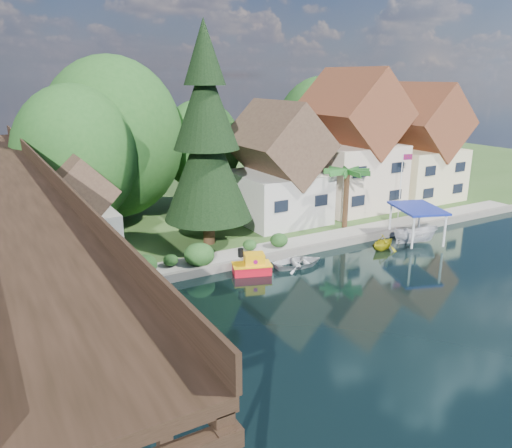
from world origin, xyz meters
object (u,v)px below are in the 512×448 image
at_px(trestle_bridge, 13,241).
at_px(tugboat, 252,266).
at_px(boat_canopy, 416,228).
at_px(house_left, 277,171).
at_px(palm_tree, 347,173).
at_px(boat_white_a, 298,261).
at_px(conifer, 207,141).
at_px(flagpole, 402,179).
at_px(house_right, 417,150).
at_px(boat_yellow, 383,241).
at_px(house_center, 350,150).
at_px(shed, 79,215).

relative_size(trestle_bridge, tugboat, 14.36).
bearing_deg(boat_canopy, house_left, 125.09).
distance_m(house_left, palm_tree, 6.51).
bearing_deg(boat_white_a, conifer, 37.55).
bearing_deg(flagpole, conifer, 172.55).
distance_m(house_right, flagpole, 9.61).
height_order(boat_white_a, boat_yellow, boat_yellow).
bearing_deg(boat_yellow, conifer, 46.21).
xyz_separation_m(flagpole, boat_white_a, (-14.62, -4.36, -3.93)).
xyz_separation_m(palm_tree, boat_white_a, (-8.28, -4.73, -5.00)).
height_order(house_left, house_center, house_center).
relative_size(tugboat, boat_canopy, 0.54).
xyz_separation_m(shed, conifer, (9.59, -1.60, 4.92)).
relative_size(trestle_bridge, conifer, 2.58).
xyz_separation_m(conifer, boat_yellow, (12.22, -7.12, -8.05)).
xyz_separation_m(trestle_bridge, house_left, (23.00, 10.83, -0.21)).
bearing_deg(boat_yellow, palm_tree, -15.11).
bearing_deg(shed, tugboat, -38.30).
distance_m(trestle_bridge, tugboat, 15.82).
bearing_deg(tugboat, conifer, 93.93).
distance_m(conifer, palm_tree, 12.97).
bearing_deg(palm_tree, boat_white_a, -150.24).
height_order(conifer, tugboat, conifer).
height_order(shed, conifer, conifer).
bearing_deg(boat_white_a, flagpole, -66.82).
bearing_deg(shed, house_left, 4.77).
bearing_deg(house_left, palm_tree, -52.61).
xyz_separation_m(boat_white_a, boat_canopy, (11.61, -0.47, 0.94)).
xyz_separation_m(boat_canopy, boat_yellow, (-3.47, 0.15, -0.64)).
bearing_deg(boat_white_a, tugboat, 89.03).
height_order(flagpole, boat_yellow, flagpole).
bearing_deg(trestle_bridge, flagpole, 9.02).
bearing_deg(trestle_bridge, boat_yellow, 1.30).
xyz_separation_m(shed, tugboat, (10.02, -7.91, -3.23)).
relative_size(conifer, flagpole, 2.75).
height_order(conifer, boat_yellow, conifer).
bearing_deg(tugboat, shed, 141.70).
height_order(shed, boat_canopy, shed).
relative_size(flagpole, boat_white_a, 1.65).
bearing_deg(house_left, flagpole, -28.32).
height_order(shed, flagpole, shed).
xyz_separation_m(house_left, tugboat, (-7.98, -9.41, -4.54)).
distance_m(palm_tree, tugboat, 13.54).
distance_m(house_left, tugboat, 13.15).
bearing_deg(boat_canopy, tugboat, 176.44).
xyz_separation_m(flagpole, boat_yellow, (-6.47, -4.68, -3.63)).
bearing_deg(palm_tree, house_left, 127.39).
height_order(trestle_bridge, shed, trestle_bridge).
xyz_separation_m(house_center, conifer, (-17.41, -3.60, 2.33)).
height_order(trestle_bridge, flagpole, trestle_bridge).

